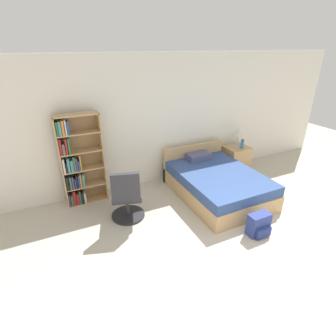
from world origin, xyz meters
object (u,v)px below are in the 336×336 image
water_bottle (242,144)px  bookshelf (77,164)px  nightstand (236,158)px  table_lamp (238,132)px  bed (216,182)px  office_chair (127,198)px  backpack_blue (259,225)px

water_bottle → bookshelf: bearing=176.4°
nightstand → table_lamp: bearing=-160.1°
table_lamp → water_bottle: table_lamp is taller
nightstand → table_lamp: (-0.02, -0.01, 0.65)m
bed → table_lamp: (1.07, 0.74, 0.67)m
nightstand → water_bottle: size_ratio=2.67×
bookshelf → water_bottle: bookshelf is taller
bed → water_bottle: (1.12, 0.63, 0.41)m
table_lamp → water_bottle: size_ratio=2.16×
office_chair → bookshelf: bearing=123.9°
office_chair → water_bottle: size_ratio=4.51×
bed → nightstand: size_ratio=3.43×
table_lamp → bed: bearing=-145.3°
bed → nightstand: bearing=34.5°
bookshelf → table_lamp: bearing=-1.9°
table_lamp → nightstand: bearing=19.9°
water_bottle → backpack_blue: 2.35m
bed → water_bottle: bearing=29.2°
bookshelf → table_lamp: size_ratio=3.62×
bookshelf → water_bottle: bearing=-3.6°
bed → nightstand: (1.09, 0.75, 0.02)m
bookshelf → nightstand: bookshelf is taller
nightstand → backpack_blue: (-1.19, -2.06, -0.11)m
office_chair → table_lamp: size_ratio=2.08×
table_lamp → backpack_blue: bearing=-119.6°
backpack_blue → nightstand: bearing=60.1°
backpack_blue → bed: bearing=85.7°
bed → table_lamp: size_ratio=4.24×
office_chair → nightstand: office_chair is taller
water_bottle → nightstand: bearing=107.0°
nightstand → backpack_blue: 2.38m
table_lamp → office_chair: bearing=-164.7°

